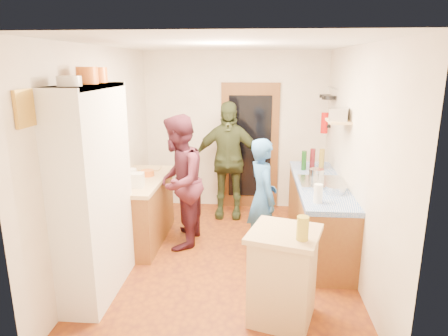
# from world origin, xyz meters

# --- Properties ---
(floor) EXTENTS (3.00, 4.00, 0.02)m
(floor) POSITION_xyz_m (0.00, 0.00, -0.01)
(floor) COLOR #8A410E
(floor) RESTS_ON ground
(ceiling) EXTENTS (3.00, 4.00, 0.02)m
(ceiling) POSITION_xyz_m (0.00, 0.00, 2.61)
(ceiling) COLOR silver
(ceiling) RESTS_ON ground
(wall_back) EXTENTS (3.00, 0.02, 2.60)m
(wall_back) POSITION_xyz_m (0.00, 2.01, 1.30)
(wall_back) COLOR silver
(wall_back) RESTS_ON ground
(wall_front) EXTENTS (3.00, 0.02, 2.60)m
(wall_front) POSITION_xyz_m (0.00, -2.01, 1.30)
(wall_front) COLOR silver
(wall_front) RESTS_ON ground
(wall_left) EXTENTS (0.02, 4.00, 2.60)m
(wall_left) POSITION_xyz_m (-1.51, 0.00, 1.30)
(wall_left) COLOR silver
(wall_left) RESTS_ON ground
(wall_right) EXTENTS (0.02, 4.00, 2.60)m
(wall_right) POSITION_xyz_m (1.51, 0.00, 1.30)
(wall_right) COLOR silver
(wall_right) RESTS_ON ground
(door_frame) EXTENTS (0.95, 0.06, 2.10)m
(door_frame) POSITION_xyz_m (0.25, 1.97, 1.05)
(door_frame) COLOR brown
(door_frame) RESTS_ON ground
(door_glass) EXTENTS (0.70, 0.02, 1.70)m
(door_glass) POSITION_xyz_m (0.25, 1.94, 1.05)
(door_glass) COLOR black
(door_glass) RESTS_ON door_frame
(hutch_body) EXTENTS (0.40, 1.20, 2.20)m
(hutch_body) POSITION_xyz_m (-1.30, -0.80, 1.10)
(hutch_body) COLOR white
(hutch_body) RESTS_ON ground
(hutch_top_shelf) EXTENTS (0.40, 1.14, 0.04)m
(hutch_top_shelf) POSITION_xyz_m (-1.30, -0.80, 2.18)
(hutch_top_shelf) COLOR white
(hutch_top_shelf) RESTS_ON hutch_body
(plate_stack) EXTENTS (0.21, 0.21, 0.09)m
(plate_stack) POSITION_xyz_m (-1.30, -1.11, 2.24)
(plate_stack) COLOR white
(plate_stack) RESTS_ON hutch_top_shelf
(orange_pot_a) EXTENTS (0.21, 0.21, 0.16)m
(orange_pot_a) POSITION_xyz_m (-1.30, -0.72, 2.28)
(orange_pot_a) COLOR orange
(orange_pot_a) RESTS_ON hutch_top_shelf
(orange_pot_b) EXTENTS (0.18, 0.18, 0.16)m
(orange_pot_b) POSITION_xyz_m (-1.30, -0.43, 2.28)
(orange_pot_b) COLOR orange
(orange_pot_b) RESTS_ON hutch_top_shelf
(left_counter_base) EXTENTS (0.60, 1.40, 0.85)m
(left_counter_base) POSITION_xyz_m (-1.20, 0.45, 0.42)
(left_counter_base) COLOR brown
(left_counter_base) RESTS_ON ground
(left_counter_top) EXTENTS (0.64, 1.44, 0.05)m
(left_counter_top) POSITION_xyz_m (-1.20, 0.45, 0.88)
(left_counter_top) COLOR #D7AE7E
(left_counter_top) RESTS_ON left_counter_base
(toaster) EXTENTS (0.25, 0.18, 0.18)m
(toaster) POSITION_xyz_m (-1.15, 0.07, 0.99)
(toaster) COLOR white
(toaster) RESTS_ON left_counter_top
(kettle) EXTENTS (0.19, 0.19, 0.18)m
(kettle) POSITION_xyz_m (-1.25, 0.24, 0.99)
(kettle) COLOR white
(kettle) RESTS_ON left_counter_top
(orange_bowl) EXTENTS (0.21, 0.21, 0.08)m
(orange_bowl) POSITION_xyz_m (-1.12, 0.59, 0.94)
(orange_bowl) COLOR orange
(orange_bowl) RESTS_ON left_counter_top
(chopping_board) EXTENTS (0.31, 0.23, 0.02)m
(chopping_board) POSITION_xyz_m (-1.18, 0.92, 0.91)
(chopping_board) COLOR #D7AE7E
(chopping_board) RESTS_ON left_counter_top
(right_counter_base) EXTENTS (0.60, 2.20, 0.84)m
(right_counter_base) POSITION_xyz_m (1.20, 0.50, 0.42)
(right_counter_base) COLOR brown
(right_counter_base) RESTS_ON ground
(right_counter_top) EXTENTS (0.62, 2.22, 0.06)m
(right_counter_top) POSITION_xyz_m (1.20, 0.50, 0.87)
(right_counter_top) COLOR #0237AC
(right_counter_top) RESTS_ON right_counter_base
(hob) EXTENTS (0.55, 0.58, 0.04)m
(hob) POSITION_xyz_m (1.20, 0.39, 0.92)
(hob) COLOR silver
(hob) RESTS_ON right_counter_top
(pot_on_hob) EXTENTS (0.20, 0.20, 0.13)m
(pot_on_hob) POSITION_xyz_m (1.15, 0.50, 1.00)
(pot_on_hob) COLOR silver
(pot_on_hob) RESTS_ON hob
(bottle_a) EXTENTS (0.07, 0.07, 0.28)m
(bottle_a) POSITION_xyz_m (1.05, 1.09, 1.04)
(bottle_a) COLOR #143F14
(bottle_a) RESTS_ON right_counter_top
(bottle_b) EXTENTS (0.09, 0.09, 0.30)m
(bottle_b) POSITION_xyz_m (1.18, 1.16, 1.05)
(bottle_b) COLOR #591419
(bottle_b) RESTS_ON right_counter_top
(bottle_c) EXTENTS (0.08, 0.08, 0.30)m
(bottle_c) POSITION_xyz_m (1.31, 1.15, 1.05)
(bottle_c) COLOR olive
(bottle_c) RESTS_ON right_counter_top
(paper_towel) EXTENTS (0.11, 0.11, 0.21)m
(paper_towel) POSITION_xyz_m (1.05, -0.33, 1.01)
(paper_towel) COLOR white
(paper_towel) RESTS_ON right_counter_top
(mixing_bowl) EXTENTS (0.29, 0.29, 0.09)m
(mixing_bowl) POSITION_xyz_m (1.30, 0.03, 0.95)
(mixing_bowl) COLOR silver
(mixing_bowl) RESTS_ON right_counter_top
(island_base) EXTENTS (0.68, 0.68, 0.86)m
(island_base) POSITION_xyz_m (0.63, -1.17, 0.43)
(island_base) COLOR #D7AE7E
(island_base) RESTS_ON ground
(island_top) EXTENTS (0.77, 0.77, 0.05)m
(island_top) POSITION_xyz_m (0.63, -1.17, 0.89)
(island_top) COLOR #D7AE7E
(island_top) RESTS_ON island_base
(cutting_board) EXTENTS (0.42, 0.37, 0.02)m
(cutting_board) POSITION_xyz_m (0.60, -1.11, 0.90)
(cutting_board) COLOR white
(cutting_board) RESTS_ON island_top
(oil_jar) EXTENTS (0.13, 0.13, 0.21)m
(oil_jar) POSITION_xyz_m (0.77, -1.34, 1.02)
(oil_jar) COLOR #AD9E2D
(oil_jar) RESTS_ON island_top
(pan_rail) EXTENTS (0.02, 0.65, 0.02)m
(pan_rail) POSITION_xyz_m (1.46, 1.52, 2.05)
(pan_rail) COLOR silver
(pan_rail) RESTS_ON wall_right
(pan_hang_a) EXTENTS (0.18, 0.18, 0.05)m
(pan_hang_a) POSITION_xyz_m (1.40, 1.35, 1.92)
(pan_hang_a) COLOR black
(pan_hang_a) RESTS_ON pan_rail
(pan_hang_b) EXTENTS (0.16, 0.16, 0.05)m
(pan_hang_b) POSITION_xyz_m (1.40, 1.55, 1.90)
(pan_hang_b) COLOR black
(pan_hang_b) RESTS_ON pan_rail
(pan_hang_c) EXTENTS (0.17, 0.17, 0.05)m
(pan_hang_c) POSITION_xyz_m (1.40, 1.75, 1.91)
(pan_hang_c) COLOR black
(pan_hang_c) RESTS_ON pan_rail
(wall_shelf) EXTENTS (0.26, 0.42, 0.03)m
(wall_shelf) POSITION_xyz_m (1.37, 0.45, 1.70)
(wall_shelf) COLOR #D7AE7E
(wall_shelf) RESTS_ON wall_right
(radio) EXTENTS (0.29, 0.35, 0.15)m
(radio) POSITION_xyz_m (1.37, 0.45, 1.79)
(radio) COLOR silver
(radio) RESTS_ON wall_shelf
(ext_bracket) EXTENTS (0.06, 0.10, 0.04)m
(ext_bracket) POSITION_xyz_m (1.47, 1.70, 1.45)
(ext_bracket) COLOR black
(ext_bracket) RESTS_ON wall_right
(fire_extinguisher) EXTENTS (0.11, 0.11, 0.32)m
(fire_extinguisher) POSITION_xyz_m (1.41, 1.70, 1.50)
(fire_extinguisher) COLOR red
(fire_extinguisher) RESTS_ON wall_right
(picture_frame) EXTENTS (0.03, 0.25, 0.30)m
(picture_frame) POSITION_xyz_m (-1.48, -1.55, 2.05)
(picture_frame) COLOR gold
(picture_frame) RESTS_ON wall_left
(person_hob) EXTENTS (0.52, 0.64, 1.52)m
(person_hob) POSITION_xyz_m (0.49, 0.19, 0.76)
(person_hob) COLOR #2B5C9E
(person_hob) RESTS_ON ground
(person_left) EXTENTS (0.71, 0.89, 1.77)m
(person_left) POSITION_xyz_m (-0.62, 0.41, 0.89)
(person_left) COLOR #431926
(person_left) RESTS_ON ground
(person_back) EXTENTS (1.09, 0.46, 1.85)m
(person_back) POSITION_xyz_m (-0.07, 1.48, 0.92)
(person_back) COLOR #30381F
(person_back) RESTS_ON ground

